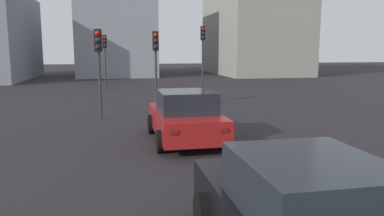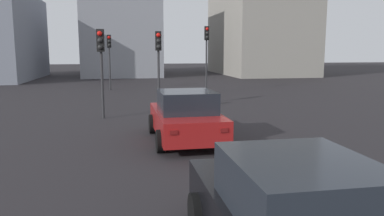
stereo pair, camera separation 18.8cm
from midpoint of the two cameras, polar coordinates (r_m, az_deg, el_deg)
car_red_lead at (r=11.50m, az=-1.49°, el=-1.38°), size 4.08×2.11×1.58m
traffic_light_near_left at (r=27.01m, az=-13.40°, el=8.57°), size 0.32×0.30×3.87m
traffic_light_near_right at (r=15.56m, az=-14.47°, el=7.93°), size 0.33×0.30×3.64m
traffic_light_far_left at (r=17.81m, az=-5.89°, el=8.33°), size 0.32×0.29×3.68m
traffic_light_far_right at (r=24.82m, az=1.44°, el=9.57°), size 0.32×0.28×4.36m
building_facade_left at (r=46.25m, az=9.30°, el=15.75°), size 15.12×8.89×16.96m
building_facade_center at (r=45.04m, az=-11.63°, el=12.34°), size 14.04×8.26×11.43m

